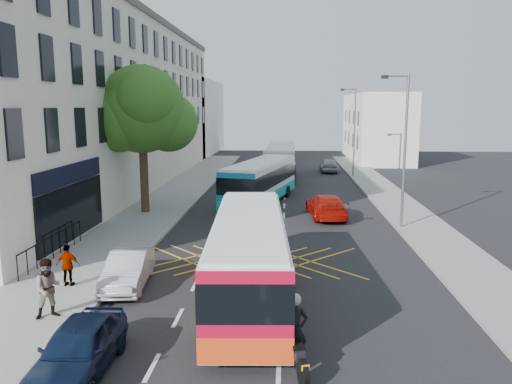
% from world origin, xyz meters
% --- Properties ---
extents(ground, '(120.00, 120.00, 0.00)m').
position_xyz_m(ground, '(0.00, 0.00, 0.00)').
color(ground, black).
rests_on(ground, ground).
extents(pavement_left, '(5.00, 70.00, 0.15)m').
position_xyz_m(pavement_left, '(-8.50, 15.00, 0.07)').
color(pavement_left, gray).
rests_on(pavement_left, ground).
extents(pavement_right, '(3.00, 70.00, 0.15)m').
position_xyz_m(pavement_right, '(7.50, 15.00, 0.07)').
color(pavement_right, gray).
rests_on(pavement_right, ground).
extents(terrace_main, '(8.30, 45.00, 13.50)m').
position_xyz_m(terrace_main, '(-14.00, 24.49, 6.76)').
color(terrace_main, beige).
rests_on(terrace_main, ground).
extents(terrace_far, '(8.00, 20.00, 10.00)m').
position_xyz_m(terrace_far, '(-14.00, 55.00, 5.00)').
color(terrace_far, silver).
rests_on(terrace_far, ground).
extents(building_right, '(6.00, 18.00, 8.00)m').
position_xyz_m(building_right, '(11.00, 48.00, 4.00)').
color(building_right, silver).
rests_on(building_right, ground).
extents(street_tree, '(6.30, 5.70, 8.80)m').
position_xyz_m(street_tree, '(-8.51, 14.97, 6.29)').
color(street_tree, '#382619').
rests_on(street_tree, pavement_left).
extents(lamp_near, '(1.45, 0.15, 8.00)m').
position_xyz_m(lamp_near, '(6.20, 12.00, 4.62)').
color(lamp_near, slate).
rests_on(lamp_near, pavement_right).
extents(lamp_far, '(1.45, 0.15, 8.00)m').
position_xyz_m(lamp_far, '(6.20, 32.00, 4.62)').
color(lamp_far, slate).
rests_on(lamp_far, pavement_right).
extents(railings, '(0.08, 5.60, 1.14)m').
position_xyz_m(railings, '(-9.70, 5.30, 0.72)').
color(railings, black).
rests_on(railings, pavement_left).
extents(bus_near, '(2.98, 10.30, 2.86)m').
position_xyz_m(bus_near, '(-1.09, 1.68, 1.51)').
color(bus_near, silver).
rests_on(bus_near, ground).
extents(bus_mid, '(4.74, 10.53, 2.88)m').
position_xyz_m(bus_mid, '(-1.61, 18.74, 1.52)').
color(bus_mid, silver).
rests_on(bus_mid, ground).
extents(bus_far, '(2.86, 10.89, 3.05)m').
position_xyz_m(bus_far, '(-0.43, 30.53, 1.61)').
color(bus_far, silver).
rests_on(bus_far, ground).
extents(motorbike, '(0.87, 2.24, 2.03)m').
position_xyz_m(motorbike, '(0.37, -2.91, 0.95)').
color(motorbike, black).
rests_on(motorbike, ground).
extents(parked_car_blue, '(1.68, 3.95, 1.33)m').
position_xyz_m(parked_car_blue, '(-4.90, -3.39, 0.67)').
color(parked_car_blue, black).
rests_on(parked_car_blue, ground).
extents(parked_car_silver, '(1.74, 3.97, 1.27)m').
position_xyz_m(parked_car_silver, '(-5.60, 2.63, 0.63)').
color(parked_car_silver, '#B2B4BB').
rests_on(parked_car_silver, ground).
extents(red_hatchback, '(2.41, 4.94, 1.38)m').
position_xyz_m(red_hatchback, '(2.50, 14.68, 0.69)').
color(red_hatchback, '#B21107').
rests_on(red_hatchback, ground).
extents(distant_car_grey, '(2.64, 5.28, 1.44)m').
position_xyz_m(distant_car_grey, '(-1.63, 40.74, 0.72)').
color(distant_car_grey, '#42444A').
rests_on(distant_car_grey, ground).
extents(distant_car_silver, '(1.75, 4.23, 1.44)m').
position_xyz_m(distant_car_silver, '(4.34, 35.68, 0.72)').
color(distant_car_silver, '#929599').
rests_on(distant_car_silver, ground).
extents(pedestrian_near, '(1.13, 1.07, 1.85)m').
position_xyz_m(pedestrian_near, '(-7.00, -0.52, 1.07)').
color(pedestrian_near, gray).
rests_on(pedestrian_near, pavement_left).
extents(pedestrian_far, '(0.90, 0.40, 1.52)m').
position_xyz_m(pedestrian_far, '(-7.63, 2.17, 0.91)').
color(pedestrian_far, gray).
rests_on(pedestrian_far, pavement_left).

